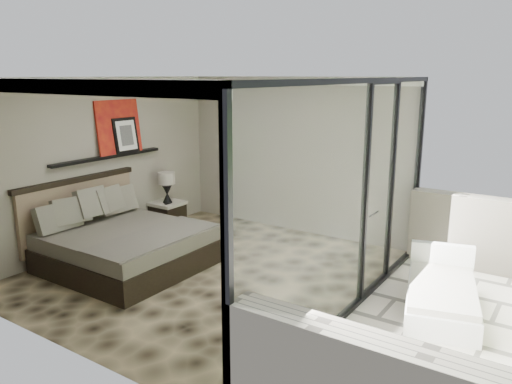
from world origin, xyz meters
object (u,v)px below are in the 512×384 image
Objects in this scene: nightstand at (168,214)px; table_lamp at (167,183)px; bed at (122,243)px; lounger at (441,295)px.

nightstand is 0.61m from table_lamp.
bed reaches higher than table_lamp.
lounger is (5.14, -0.58, -0.08)m from nightstand.
table_lamp is 5.17m from lounger.
lounger reaches higher than nightstand.
bed is 1.93m from table_lamp.
table_lamp reaches higher than nightstand.
lounger is (4.40, 1.18, -0.16)m from bed.
lounger is at bearing 15.04° from bed.
nightstand is 0.31× the size of lounger.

